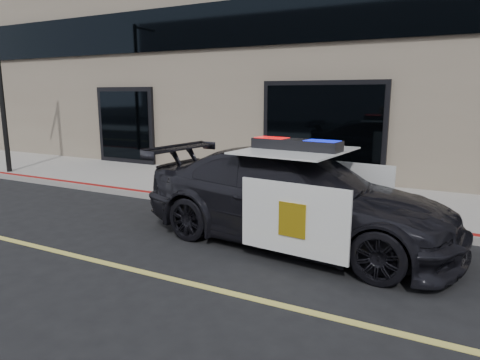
% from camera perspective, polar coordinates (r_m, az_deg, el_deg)
% --- Properties ---
extents(ground, '(120.00, 120.00, 0.00)m').
position_cam_1_polar(ground, '(5.65, -0.85, -14.98)').
color(ground, black).
rests_on(ground, ground).
extents(sidewalk_n, '(60.00, 3.50, 0.15)m').
position_cam_1_polar(sidewalk_n, '(10.29, 13.18, -2.62)').
color(sidewalk_n, gray).
rests_on(sidewalk_n, ground).
extents(police_car, '(3.28, 5.87, 1.78)m').
position_cam_1_polar(police_car, '(7.33, 7.32, -2.22)').
color(police_car, black).
rests_on(police_car, ground).
extents(fire_hydrant, '(0.36, 0.50, 0.80)m').
position_cam_1_polar(fire_hydrant, '(9.95, 0.07, -0.15)').
color(fire_hydrant, beige).
rests_on(fire_hydrant, sidewalk_n).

